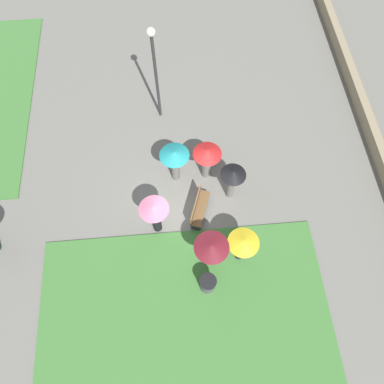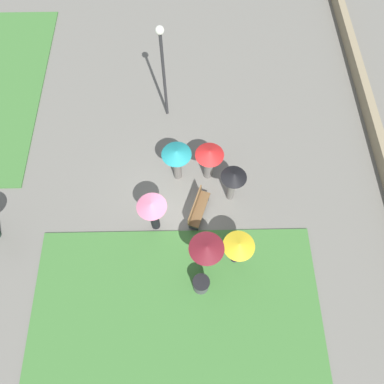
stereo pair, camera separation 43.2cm
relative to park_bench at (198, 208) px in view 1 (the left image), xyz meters
The scene contains 11 objects.
ground_plane 0.99m from the park_bench, 41.79° to the left, with size 90.00×90.00×0.00m, color slate.
lawn_patch_near 5.11m from the park_bench, behind, with size 8.55×9.94×0.06m.
park_bench is the anchor object (origin of this frame).
lamp_post 5.60m from the park_bench, 14.11° to the left, with size 0.32×0.32×4.60m.
trash_bin 2.87m from the park_bench, behind, with size 0.59×0.59×0.79m.
crowd_person_teal 2.04m from the park_bench, 24.57° to the left, with size 1.12×1.12×1.86m.
crowd_person_pink 1.93m from the park_bench, 107.38° to the left, with size 1.05×1.05×1.98m.
crowd_person_maroon 2.11m from the park_bench, behind, with size 1.19×1.19×1.72m.
crowd_person_black 1.73m from the park_bench, 62.75° to the right, with size 0.95×0.95×1.85m.
crowd_person_red 1.94m from the park_bench, 15.66° to the right, with size 1.09×1.09×1.76m.
crowd_person_yellow 2.43m from the park_bench, 145.00° to the right, with size 1.08×1.08×1.71m.
Camera 1 is at (-6.39, 0.16, 13.36)m, focal length 35.00 mm.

